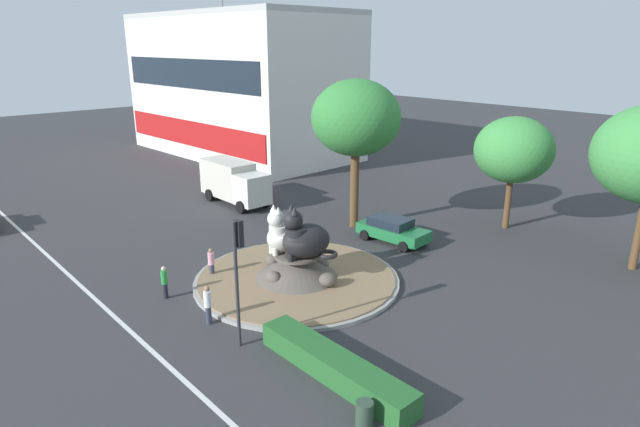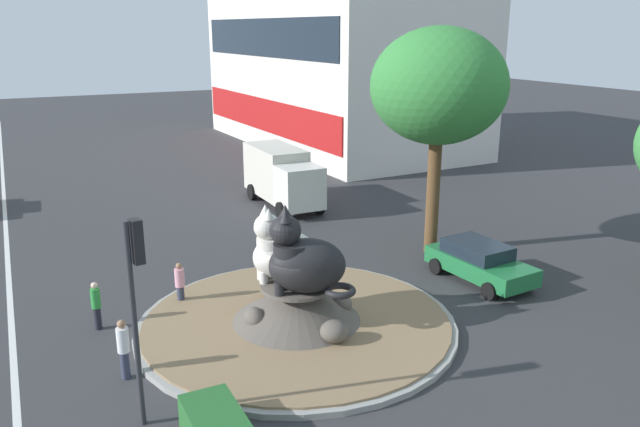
# 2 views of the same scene
# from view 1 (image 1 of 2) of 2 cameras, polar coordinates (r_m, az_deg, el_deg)

# --- Properties ---
(ground_plane) EXTENTS (160.00, 160.00, 0.00)m
(ground_plane) POSITION_cam_1_polar(r_m,az_deg,el_deg) (27.18, -2.49, -7.23)
(ground_plane) COLOR #333335
(lane_centreline) EXTENTS (112.00, 0.20, 0.01)m
(lane_centreline) POSITION_cam_1_polar(r_m,az_deg,el_deg) (23.40, -18.78, -12.69)
(lane_centreline) COLOR silver
(lane_centreline) RESTS_ON ground
(roundabout_island) EXTENTS (10.34, 10.34, 1.47)m
(roundabout_island) POSITION_cam_1_polar(r_m,az_deg,el_deg) (26.98, -2.49, -6.33)
(roundabout_island) COLOR gray
(roundabout_island) RESTS_ON ground
(cat_statue_white) EXTENTS (1.86, 2.54, 2.50)m
(cat_statue_white) POSITION_cam_1_polar(r_m,az_deg,el_deg) (26.63, -3.79, -2.24)
(cat_statue_white) COLOR silver
(cat_statue_white) RESTS_ON roundabout_island
(cat_statue_black) EXTENTS (2.54, 2.78, 2.75)m
(cat_statue_black) POSITION_cam_1_polar(r_m,az_deg,el_deg) (25.76, -1.76, -2.70)
(cat_statue_black) COLOR black
(cat_statue_black) RESTS_ON roundabout_island
(traffic_light_mast) EXTENTS (0.35, 0.46, 5.22)m
(traffic_light_mast) POSITION_cam_1_polar(r_m,az_deg,el_deg) (20.50, -8.80, -5.01)
(traffic_light_mast) COLOR #2D2D33
(traffic_light_mast) RESTS_ON ground
(shophouse_block) EXTENTS (25.39, 13.72, 17.62)m
(shophouse_block) POSITION_cam_1_polar(r_m,az_deg,el_deg) (58.48, -8.49, 13.47)
(shophouse_block) COLOR silver
(shophouse_block) RESTS_ON ground
(clipped_hedge_strip) EXTENTS (7.00, 1.20, 0.90)m
(clipped_hedge_strip) POSITION_cam_1_polar(r_m,az_deg,el_deg) (19.86, 1.55, -16.04)
(clipped_hedge_strip) COLOR #235B28
(clipped_hedge_strip) RESTS_ON ground
(second_tree_near_tower) EXTENTS (5.57, 5.57, 9.45)m
(second_tree_near_tower) POSITION_cam_1_polar(r_m,az_deg,el_deg) (33.40, 3.87, 10.13)
(second_tree_near_tower) COLOR brown
(second_tree_near_tower) RESTS_ON ground
(third_tree_left) EXTENTS (4.86, 4.86, 7.20)m
(third_tree_left) POSITION_cam_1_polar(r_m,az_deg,el_deg) (35.49, 20.07, 6.40)
(third_tree_left) COLOR brown
(third_tree_left) RESTS_ON ground
(pedestrian_white_shirt) EXTENTS (0.33, 0.33, 1.77)m
(pedestrian_white_shirt) POSITION_cam_1_polar(r_m,az_deg,el_deg) (23.38, -11.94, -9.45)
(pedestrian_white_shirt) COLOR #33384C
(pedestrian_white_shirt) RESTS_ON ground
(pedestrian_pink_shirt) EXTENTS (0.34, 0.34, 1.60)m
(pedestrian_pink_shirt) POSITION_cam_1_polar(r_m,az_deg,el_deg) (27.74, -11.57, -5.15)
(pedestrian_pink_shirt) COLOR #33384C
(pedestrian_pink_shirt) RESTS_ON ground
(pedestrian_green_shirt) EXTENTS (0.30, 0.30, 1.62)m
(pedestrian_green_shirt) POSITION_cam_1_polar(r_m,az_deg,el_deg) (26.10, -16.33, -7.00)
(pedestrian_green_shirt) COLOR black
(pedestrian_green_shirt) RESTS_ON ground
(sedan_on_far_lane) EXTENTS (4.45, 2.37, 1.49)m
(sedan_on_far_lane) POSITION_cam_1_polar(r_m,az_deg,el_deg) (32.33, 7.77, -1.68)
(sedan_on_far_lane) COLOR #1E6B38
(sedan_on_far_lane) RESTS_ON ground
(delivery_box_truck) EXTENTS (6.40, 2.46, 3.10)m
(delivery_box_truck) POSITION_cam_1_polar(r_m,az_deg,el_deg) (40.05, -9.22, 3.42)
(delivery_box_truck) COLOR silver
(delivery_box_truck) RESTS_ON ground
(litter_bin) EXTENTS (0.56, 0.56, 0.90)m
(litter_bin) POSITION_cam_1_polar(r_m,az_deg,el_deg) (17.81, 4.78, -20.67)
(litter_bin) COLOR #2D4233
(litter_bin) RESTS_ON ground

